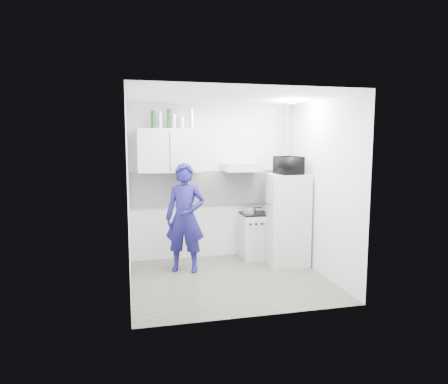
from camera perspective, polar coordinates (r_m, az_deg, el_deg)
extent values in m
plane|color=#535349|center=(5.93, 0.87, -12.43)|extent=(2.80, 2.80, 0.00)
plane|color=white|center=(5.61, 0.92, 13.42)|extent=(2.80, 2.80, 0.00)
plane|color=white|center=(6.84, -1.67, 1.40)|extent=(2.80, 0.00, 2.80)
plane|color=white|center=(5.46, -13.52, -0.28)|extent=(0.00, 2.60, 2.60)
plane|color=white|center=(6.12, 13.72, 0.50)|extent=(0.00, 2.60, 2.60)
imported|color=navy|center=(6.14, -5.58, -3.68)|extent=(0.71, 0.58, 1.67)
cube|color=beige|center=(6.92, 4.37, -6.31)|extent=(0.47, 0.47, 0.75)
cube|color=silver|center=(6.57, 9.07, -3.89)|extent=(0.68, 0.68, 1.47)
cube|color=black|center=(6.84, 4.40, -3.12)|extent=(0.45, 0.45, 0.03)
cylinder|color=silver|center=(6.79, 3.65, -2.59)|extent=(0.21, 0.21, 0.11)
imported|color=black|center=(6.46, 9.22, 3.78)|extent=(0.52, 0.35, 0.28)
cylinder|color=#144C1E|center=(6.51, -10.07, 10.15)|extent=(0.07, 0.07, 0.28)
cylinder|color=silver|center=(6.51, -9.15, 10.11)|extent=(0.06, 0.06, 0.26)
cylinder|color=#144C1E|center=(6.53, -7.83, 10.34)|extent=(0.07, 0.07, 0.31)
cylinder|color=silver|center=(6.53, -7.21, 9.97)|extent=(0.09, 0.09, 0.23)
cylinder|color=silver|center=(6.55, -6.07, 9.79)|extent=(0.10, 0.10, 0.18)
cylinder|color=silver|center=(6.57, -4.67, 10.36)|extent=(0.08, 0.08, 0.31)
cube|color=silver|center=(6.52, -7.88, 5.89)|extent=(1.00, 0.35, 0.70)
cube|color=beige|center=(6.68, 2.55, 3.58)|extent=(0.60, 0.50, 0.14)
cube|color=white|center=(6.83, -1.64, 0.55)|extent=(2.74, 0.03, 0.60)
cylinder|color=beige|center=(7.13, 8.75, 1.56)|extent=(0.05, 0.05, 2.60)
cylinder|color=beige|center=(7.09, 7.85, 1.54)|extent=(0.04, 0.04, 2.60)
cylinder|color=white|center=(6.12, 9.79, 12.53)|extent=(0.10, 0.10, 0.02)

